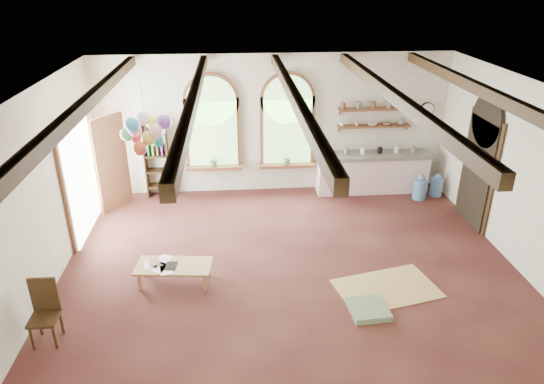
{
  "coord_description": "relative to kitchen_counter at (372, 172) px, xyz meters",
  "views": [
    {
      "loc": [
        -0.91,
        -7.18,
        4.83
      ],
      "look_at": [
        -0.28,
        0.6,
        1.24
      ],
      "focal_mm": 32.0,
      "sensor_mm": 36.0,
      "label": 1
    }
  ],
  "objects": [
    {
      "name": "floor",
      "position": [
        -2.3,
        -3.2,
        -0.48
      ],
      "size": [
        8.0,
        8.0,
        0.0
      ],
      "primitive_type": "plane",
      "color": "#532A22",
      "rests_on": "ground"
    },
    {
      "name": "ceiling_beams",
      "position": [
        -2.3,
        -3.2,
        2.62
      ],
      "size": [
        6.2,
        6.8,
        0.18
      ],
      "primitive_type": null,
      "color": "#362311",
      "rests_on": "ceiling"
    },
    {
      "name": "window_left",
      "position": [
        -3.7,
        0.23,
        1.16
      ],
      "size": [
        1.3,
        0.28,
        2.2
      ],
      "color": "brown",
      "rests_on": "floor"
    },
    {
      "name": "window_right",
      "position": [
        -2.0,
        0.23,
        1.16
      ],
      "size": [
        1.3,
        0.28,
        2.2
      ],
      "color": "brown",
      "rests_on": "floor"
    },
    {
      "name": "left_doorway",
      "position": [
        -6.25,
        -1.4,
        0.67
      ],
      "size": [
        0.1,
        1.9,
        2.5
      ],
      "primitive_type": "cube",
      "color": "brown",
      "rests_on": "floor"
    },
    {
      "name": "right_doorway",
      "position": [
        1.65,
        -1.7,
        0.62
      ],
      "size": [
        0.1,
        1.3,
        2.4
      ],
      "primitive_type": "cube",
      "color": "black",
      "rests_on": "floor"
    },
    {
      "name": "kitchen_counter",
      "position": [
        0.0,
        0.0,
        0.0
      ],
      "size": [
        2.68,
        0.62,
        0.94
      ],
      "color": "beige",
      "rests_on": "floor"
    },
    {
      "name": "wall_shelf_lower",
      "position": [
        0.0,
        0.18,
        1.07
      ],
      "size": [
        1.7,
        0.24,
        0.04
      ],
      "primitive_type": "cube",
      "color": "brown",
      "rests_on": "wall_back"
    },
    {
      "name": "wall_shelf_upper",
      "position": [
        0.0,
        0.18,
        1.47
      ],
      "size": [
        1.7,
        0.24,
        0.04
      ],
      "primitive_type": "cube",
      "color": "brown",
      "rests_on": "wall_back"
    },
    {
      "name": "wall_clock",
      "position": [
        1.25,
        0.25,
        1.42
      ],
      "size": [
        0.32,
        0.04,
        0.32
      ],
      "primitive_type": "cylinder",
      "rotation": [
        1.57,
        0.0,
        0.0
      ],
      "color": "black",
      "rests_on": "wall_back"
    },
    {
      "name": "bookshelf",
      "position": [
        -5.0,
        0.12,
        0.42
      ],
      "size": [
        0.53,
        0.32,
        1.8
      ],
      "color": "#362311",
      "rests_on": "floor"
    },
    {
      "name": "coffee_table",
      "position": [
        -4.3,
        -3.45,
        -0.16
      ],
      "size": [
        1.3,
        0.7,
        0.36
      ],
      "color": "tan",
      "rests_on": "floor"
    },
    {
      "name": "side_chair",
      "position": [
        -5.95,
        -4.72,
        -0.2
      ],
      "size": [
        0.38,
        0.38,
        0.96
      ],
      "color": "#362311",
      "rests_on": "floor"
    },
    {
      "name": "floor_mat",
      "position": [
        -0.77,
        -3.91,
        -0.47
      ],
      "size": [
        1.82,
        1.35,
        0.02
      ],
      "primitive_type": "cube",
      "rotation": [
        0.0,
        0.0,
        0.23
      ],
      "color": "#D3B969",
      "rests_on": "floor"
    },
    {
      "name": "floor_cushion",
      "position": [
        -1.24,
        -4.47,
        -0.43
      ],
      "size": [
        0.62,
        0.62,
        0.1
      ],
      "primitive_type": "cube",
      "rotation": [
        0.0,
        0.0,
        0.08
      ],
      "color": "#69875D",
      "rests_on": "floor"
    },
    {
      "name": "water_jug_a",
      "position": [
        1.45,
        -0.4,
        -0.24
      ],
      "size": [
        0.28,
        0.28,
        0.54
      ],
      "color": "#5384B3",
      "rests_on": "floor"
    },
    {
      "name": "water_jug_b",
      "position": [
        1.0,
        -0.54,
        -0.22
      ],
      "size": [
        0.31,
        0.31,
        0.6
      ],
      "color": "#5384B3",
      "rests_on": "floor"
    },
    {
      "name": "balloon_cluster",
      "position": [
        -4.7,
        -2.4,
        1.87
      ],
      "size": [
        0.9,
        0.9,
        1.15
      ],
      "color": "silver",
      "rests_on": "floor"
    },
    {
      "name": "table_book",
      "position": [
        -4.71,
        -3.38,
        -0.11
      ],
      "size": [
        0.23,
        0.28,
        0.02
      ],
      "primitive_type": "imported",
      "rotation": [
        0.0,
        0.0,
        0.32
      ],
      "color": "olive",
      "rests_on": "coffee_table"
    },
    {
      "name": "tablet",
      "position": [
        -4.34,
        -3.49,
        -0.11
      ],
      "size": [
        0.21,
        0.28,
        0.01
      ],
      "primitive_type": "cube",
      "rotation": [
        0.0,
        0.0,
        -0.11
      ],
      "color": "black",
      "rests_on": "coffee_table"
    },
    {
      "name": "potted_plant_left",
      "position": [
        -3.7,
        0.12,
        0.37
      ],
      "size": [
        0.27,
        0.23,
        0.3
      ],
      "primitive_type": "imported",
      "color": "#598C4C",
      "rests_on": "window_left"
    },
    {
      "name": "potted_plant_right",
      "position": [
        -2.0,
        0.12,
        0.37
      ],
      "size": [
        0.27,
        0.23,
        0.3
      ],
      "primitive_type": "imported",
      "color": "#598C4C",
      "rests_on": "window_right"
    },
    {
      "name": "shelf_cup_a",
      "position": [
        -0.75,
        0.18,
        1.14
      ],
      "size": [
        0.12,
        0.1,
        0.1
      ],
      "primitive_type": "imported",
      "color": "white",
      "rests_on": "wall_shelf_lower"
    },
    {
      "name": "shelf_cup_b",
      "position": [
        -0.4,
        0.18,
        1.14
      ],
      "size": [
        0.1,
        0.1,
        0.09
      ],
      "primitive_type": "imported",
      "color": "beige",
      "rests_on": "wall_shelf_lower"
    },
    {
      "name": "shelf_bowl_a",
      "position": [
        -0.05,
        0.18,
        1.12
      ],
      "size": [
        0.22,
        0.22,
        0.05
      ],
      "primitive_type": "imported",
      "color": "beige",
      "rests_on": "wall_shelf_lower"
    },
    {
      "name": "shelf_bowl_b",
      "position": [
        0.3,
        0.18,
        1.12
      ],
      "size": [
        0.2,
        0.2,
        0.06
      ],
      "primitive_type": "imported",
      "color": "#8C664C",
      "rests_on": "wall_shelf_lower"
    },
    {
      "name": "shelf_vase",
      "position": [
        0.65,
        0.18,
        1.19
      ],
      "size": [
        0.18,
        0.18,
        0.19
      ],
      "primitive_type": "imported",
      "color": "slate",
      "rests_on": "wall_shelf_lower"
    }
  ]
}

